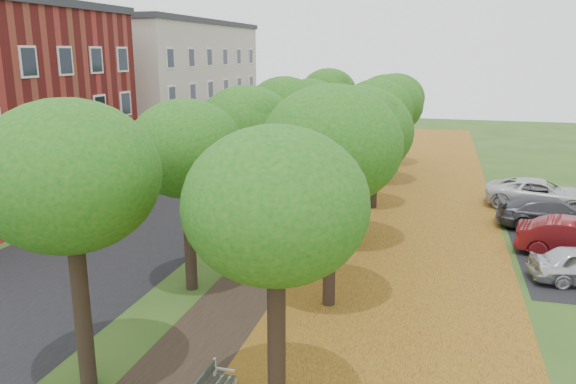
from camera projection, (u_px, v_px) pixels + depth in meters
The scene contains 8 objects.
street_asphalt at pixel (171, 209), 29.15m from camera, with size 8.00×70.00×0.01m, color black.
footpath at pixel (312, 220), 27.25m from camera, with size 3.20×70.00×0.01m, color black.
leaf_verge at pixel (417, 228), 25.98m from camera, with size 7.50×70.00×0.01m, color #A1751D.
tree_row_west at pixel (268, 118), 26.62m from camera, with size 4.07×34.07×6.65m.
tree_row_east at pixel (369, 121), 25.40m from camera, with size 4.07×34.07×6.65m.
building_cream at pixel (162, 85), 47.13m from camera, with size 10.30×20.30×10.40m.
car_grey at pixel (553, 214), 25.66m from camera, with size 2.00×4.93×1.43m, color #343539.
car_white at pixel (540, 194), 29.17m from camera, with size 2.48×5.39×1.50m, color silver.
Camera 1 is at (5.69, -10.50, 7.95)m, focal length 35.00 mm.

